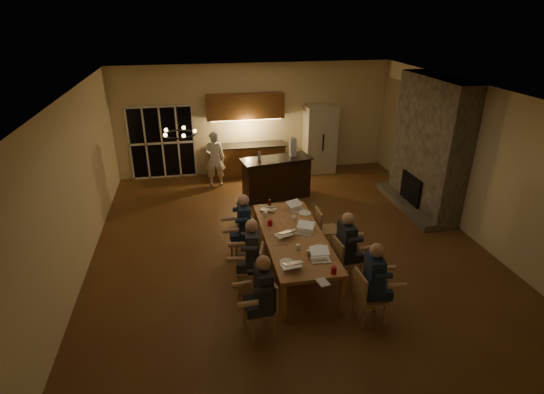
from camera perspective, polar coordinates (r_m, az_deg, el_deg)
The scene contains 44 objects.
floor at distance 9.09m, azimuth 2.15°, elevation -6.34°, with size 9.00×9.00×0.00m, color brown.
back_wall at distance 12.63m, azimuth -2.34°, elevation 10.39°, with size 8.00×0.04×3.20m, color beige.
left_wall at distance 8.49m, azimuth -25.17°, elevation 0.99°, with size 0.04×9.00×3.20m, color beige.
right_wall at distance 10.05m, azimuth 25.34°, elevation 4.37°, with size 0.04×9.00×3.20m, color beige.
ceiling at distance 7.95m, azimuth 2.52°, elevation 14.08°, with size 8.00×9.00×0.04m, color white.
french_doors at distance 12.63m, azimuth -14.55°, elevation 7.05°, with size 1.86×0.08×2.10m, color black.
fireplace at distance 10.82m, azimuth 20.41°, elevation 6.50°, with size 0.58×2.50×3.20m, color #6B6454.
kitchenette at distance 12.39m, azimuth -3.47°, elevation 8.18°, with size 2.24×0.68×2.40m, color brown, non-canonical shape.
refrigerator at distance 12.85m, azimuth 6.44°, elevation 7.73°, with size 0.90×0.68×2.00m, color beige.
dining_table at distance 8.09m, azimuth 2.90°, elevation -7.43°, with size 1.10×2.87×0.75m, color #BB774B.
bar_island at distance 11.04m, azimuth 0.59°, elevation 2.56°, with size 1.79×0.68×1.08m, color black.
chair_left_near at distance 6.65m, azimuth -1.71°, elevation -14.67°, with size 0.44×0.44×0.89m, color tan, non-canonical shape.
chair_left_mid at distance 7.49m, azimuth -2.93°, elevation -9.67°, with size 0.44×0.44×0.89m, color tan, non-canonical shape.
chair_left_far at distance 8.37m, azimuth -3.99°, elevation -5.74°, with size 0.44×0.44×0.89m, color tan, non-canonical shape.
chair_right_near at distance 7.04m, azimuth 13.12°, elevation -12.87°, with size 0.44×0.44×0.89m, color tan, non-canonical shape.
chair_right_mid at distance 7.83m, azimuth 10.06°, elevation -8.42°, with size 0.44×0.44×0.89m, color tan, non-canonical shape.
chair_right_far at distance 8.80m, azimuth 7.45°, elevation -4.30°, with size 0.44×0.44×0.89m, color tan, non-canonical shape.
person_left_near at distance 6.47m, azimuth -1.14°, elevation -13.14°, with size 0.60×0.60×1.38m, color #272932, non-canonical shape.
person_right_near at distance 6.93m, azimuth 13.43°, elevation -11.07°, with size 0.60×0.60×1.38m, color #1B2744, non-canonical shape.
person_left_mid at distance 7.41m, azimuth -2.65°, elevation -7.84°, with size 0.60×0.60×1.38m, color #383C42, non-canonical shape.
person_right_mid at distance 7.73m, azimuth 9.90°, elevation -6.71°, with size 0.60×0.60×1.38m, color #272932, non-canonical shape.
person_left_far at distance 8.30m, azimuth -3.77°, elevation -4.07°, with size 0.60×0.60×1.38m, color #1B2744, non-canonical shape.
standing_person at distance 11.82m, azimuth -7.71°, elevation 5.08°, with size 0.57×0.37×1.56m, color white.
chandelier at distance 7.03m, azimuth -12.40°, elevation 8.24°, with size 0.54×0.54×0.03m, color black.
laptop_a at distance 6.95m, azimuth 2.58°, elevation -8.49°, with size 0.32×0.28×0.23m, color silver, non-canonical shape.
laptop_b at distance 7.14m, azimuth 6.59°, elevation -7.69°, with size 0.32×0.28×0.23m, color silver, non-canonical shape.
laptop_c at distance 7.83m, azimuth 1.57°, elevation -4.45°, with size 0.32×0.28×0.23m, color silver, non-canonical shape.
laptop_d at distance 7.92m, azimuth 4.36°, elevation -4.16°, with size 0.32×0.28×0.23m, color silver, non-canonical shape.
laptop_e at distance 8.80m, azimuth -0.53°, elevation -1.04°, with size 0.32×0.28×0.23m, color silver, non-canonical shape.
laptop_f at distance 8.77m, azimuth 3.42°, elevation -1.17°, with size 0.32×0.28×0.23m, color silver, non-canonical shape.
mug_front at distance 7.43m, azimuth 3.51°, elevation -6.74°, with size 0.08×0.08×0.10m, color white.
mug_mid at distance 8.40m, azimuth 2.95°, elevation -2.85°, with size 0.08×0.08×0.10m, color white.
mug_back at distance 8.54m, azimuth -0.93°, elevation -2.34°, with size 0.08×0.08×0.10m, color white.
redcup_near at distance 6.87m, azimuth 8.32°, elevation -9.71°, with size 0.09×0.09×0.12m, color #B20B1C.
redcup_mid at distance 8.20m, azimuth -0.27°, elevation -3.46°, with size 0.09×0.09×0.12m, color #B20B1C.
can_silver at distance 7.25m, azimuth 4.93°, elevation -7.55°, with size 0.07×0.07×0.12m, color #B2B2B7.
can_cola at distance 9.02m, azimuth -0.33°, elevation -0.73°, with size 0.07×0.07×0.12m, color #3F0F0C.
can_right at distance 8.20m, azimuth 5.41°, elevation -3.55°, with size 0.07×0.07×0.12m, color #B2B2B7.
plate_near at distance 7.50m, azimuth 6.42°, elevation -6.91°, with size 0.27×0.27×0.02m, color white.
plate_left at distance 7.10m, azimuth 1.95°, elevation -8.72°, with size 0.23×0.23×0.02m, color white.
plate_far at distance 8.70m, azimuth 4.41°, elevation -2.18°, with size 0.26×0.26×0.02m, color white.
notepad at distance 6.68m, azimuth 6.86°, elevation -11.30°, with size 0.16×0.22×0.01m, color white.
bar_bottle at distance 10.65m, azimuth -1.72°, elevation 5.50°, with size 0.07×0.07×0.24m, color #99999E.
bar_blender at distance 10.99m, azimuth 2.80°, elevation 6.74°, with size 0.15×0.15×0.48m, color silver.
Camera 1 is at (-1.80, -7.61, 4.62)m, focal length 28.00 mm.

